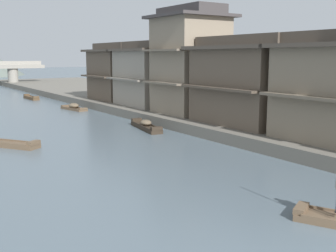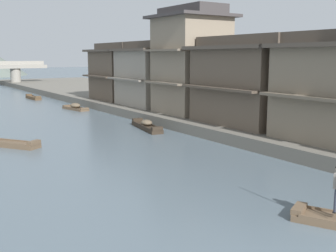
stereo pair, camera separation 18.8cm
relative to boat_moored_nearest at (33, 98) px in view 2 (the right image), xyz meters
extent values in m
cube|color=#6B665B|center=(11.33, -19.88, 0.20)|extent=(18.00, 110.00, 0.77)
cube|color=brown|center=(-3.41, -45.55, 0.13)|extent=(1.03, 0.76, 0.20)
cube|color=black|center=(-2.95, -46.67, 0.26)|extent=(0.17, 0.24, 0.05)
cylinder|color=#333847|center=(-2.96, -46.63, 0.67)|extent=(0.11, 0.11, 0.78)
cube|color=brown|center=(0.00, 0.00, -0.04)|extent=(0.98, 4.03, 0.28)
cube|color=brown|center=(-0.07, 1.85, 0.23)|extent=(0.76, 0.39, 0.26)
cube|color=brown|center=(0.07, -1.85, 0.23)|extent=(0.76, 0.39, 0.26)
cube|color=brown|center=(-0.37, -0.01, 0.14)|extent=(0.22, 3.50, 0.08)
cube|color=brown|center=(0.37, 0.01, 0.14)|extent=(0.22, 3.50, 0.08)
cube|color=brown|center=(0.67, -13.33, -0.09)|extent=(1.63, 3.84, 0.19)
cube|color=brown|center=(0.39, -11.64, 0.09)|extent=(0.98, 0.51, 0.17)
cube|color=brown|center=(0.95, -15.02, 0.09)|extent=(0.98, 0.51, 0.17)
cube|color=brown|center=(0.20, -13.41, 0.05)|extent=(0.61, 3.19, 0.08)
cube|color=brown|center=(1.14, -13.25, 0.05)|extent=(0.61, 3.19, 0.08)
ellipsoid|color=brown|center=(0.67, -13.33, 0.26)|extent=(1.13, 1.44, 0.51)
cube|color=#33281E|center=(1.03, -27.42, -0.04)|extent=(1.78, 4.87, 0.28)
cube|color=#33281E|center=(1.45, -25.22, 0.22)|extent=(0.86, 0.51, 0.25)
cube|color=#33281E|center=(0.61, -29.62, 0.22)|extent=(0.86, 0.51, 0.25)
cube|color=#33281E|center=(0.63, -27.34, 0.14)|extent=(0.88, 4.22, 0.08)
cube|color=#33281E|center=(1.43, -27.50, 0.14)|extent=(0.88, 4.22, 0.08)
ellipsoid|color=brown|center=(1.03, -27.42, 0.32)|extent=(1.01, 1.26, 0.44)
cube|color=brown|center=(-9.28, -27.95, -0.05)|extent=(3.36, 4.25, 0.26)
cube|color=brown|center=(-8.09, -29.68, 0.20)|extent=(0.93, 0.80, 0.24)
cube|color=brown|center=(-8.92, -27.70, 0.12)|extent=(2.34, 3.33, 0.08)
cube|color=brown|center=(-9.65, -28.21, 0.12)|extent=(2.34, 3.33, 0.08)
cube|color=#7F705B|center=(6.22, -39.81, 3.19)|extent=(5.19, 5.16, 5.20)
cube|color=brown|center=(3.28, -39.81, 3.19)|extent=(0.70, 5.16, 0.16)
cube|color=brown|center=(5.80, -32.99, 3.19)|extent=(4.35, 7.20, 5.20)
cube|color=#4D4135|center=(3.28, -32.99, 3.19)|extent=(0.70, 7.20, 0.16)
cube|color=#4C4238|center=(5.80, -32.99, 5.91)|extent=(5.25, 8.10, 0.24)
cube|color=#4C4238|center=(5.80, -32.99, 6.38)|extent=(2.61, 8.10, 0.70)
cube|color=gray|center=(6.06, -26.20, 4.49)|extent=(4.86, 5.11, 7.80)
cube|color=#6E6151|center=(3.28, -26.20, 3.19)|extent=(0.70, 5.11, 0.16)
cube|color=#6E6151|center=(3.28, -26.20, 5.79)|extent=(0.70, 5.11, 0.16)
cube|color=#3D3838|center=(6.06, -26.20, 8.51)|extent=(5.76, 6.01, 0.24)
cube|color=#3D3838|center=(6.06, -26.20, 8.98)|extent=(2.91, 6.01, 0.70)
cube|color=gray|center=(6.25, -19.63, 3.19)|extent=(5.23, 6.34, 5.20)
cube|color=gray|center=(3.28, -19.63, 3.19)|extent=(0.70, 6.34, 0.16)
cube|color=#4C4238|center=(6.25, -19.63, 5.91)|extent=(6.13, 7.24, 0.24)
cube|color=#4C4238|center=(6.25, -19.63, 6.38)|extent=(3.14, 7.24, 0.70)
cube|color=brown|center=(6.13, -12.93, 3.19)|extent=(5.01, 6.20, 5.20)
cube|color=#4D4135|center=(3.28, -12.93, 3.19)|extent=(0.70, 6.20, 0.16)
cube|color=#4C4238|center=(6.13, -12.93, 5.91)|extent=(5.91, 7.10, 0.24)
cube|color=#4C4238|center=(6.13, -12.93, 6.38)|extent=(3.00, 7.10, 0.70)
cylinder|color=gray|center=(3.69, 24.87, 1.46)|extent=(1.80, 1.80, 3.29)
camera|label=1|loc=(-14.82, -54.45, 5.33)|focal=44.55mm
camera|label=2|loc=(-14.66, -54.55, 5.33)|focal=44.55mm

